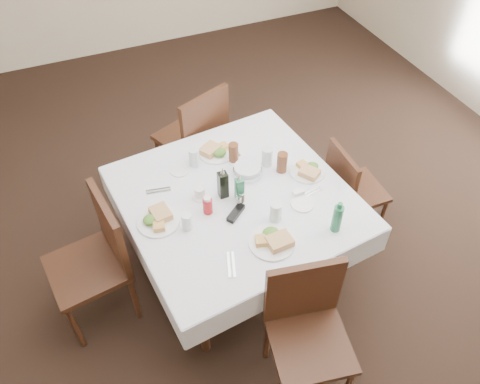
{
  "coord_description": "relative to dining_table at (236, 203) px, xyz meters",
  "views": [
    {
      "loc": [
        -1.02,
        -2.24,
        3.06
      ],
      "look_at": [
        -0.16,
        -0.21,
        0.8
      ],
      "focal_mm": 35.0,
      "sensor_mm": 36.0,
      "label": 1
    }
  ],
  "objects": [
    {
      "name": "ketchup_bottle",
      "position": [
        -0.23,
        -0.07,
        0.14
      ],
      "size": [
        0.06,
        0.06,
        0.14
      ],
      "color": "red",
      "rests_on": "dining_table"
    },
    {
      "name": "chair_north",
      "position": [
        0.04,
        0.95,
        -0.11
      ],
      "size": [
        0.63,
        0.63,
        1.02
      ],
      "color": "black",
      "rests_on": "ground"
    },
    {
      "name": "cutlery_e",
      "position": [
        0.49,
        -0.18,
        0.08
      ],
      "size": [
        0.16,
        0.06,
        0.01
      ],
      "color": "silver",
      "rests_on": "dining_table"
    },
    {
      "name": "oil_cruet_green",
      "position": [
        0.01,
        -0.03,
        0.16
      ],
      "size": [
        0.05,
        0.05,
        0.22
      ],
      "color": "#217045",
      "rests_on": "dining_table"
    },
    {
      "name": "chair_west",
      "position": [
        -0.97,
        0.02,
        -0.11
      ],
      "size": [
        0.55,
        0.55,
        1.02
      ],
      "color": "black",
      "rests_on": "ground"
    },
    {
      "name": "cutlery_n",
      "position": [
        0.17,
        0.44,
        0.08
      ],
      "size": [
        0.05,
        0.16,
        0.01
      ],
      "color": "silver",
      "rests_on": "dining_table"
    },
    {
      "name": "room_shell",
      "position": [
        0.18,
        0.2,
        1.02
      ],
      "size": [
        6.04,
        7.04,
        2.8
      ],
      "color": "beige",
      "rests_on": "ground"
    },
    {
      "name": "bread_basket",
      "position": [
        0.16,
        0.17,
        0.11
      ],
      "size": [
        0.21,
        0.21,
        0.07
      ],
      "color": "silver",
      "rests_on": "dining_table"
    },
    {
      "name": "side_plate_a",
      "position": [
        -0.28,
        0.38,
        0.08
      ],
      "size": [
        0.14,
        0.14,
        0.01
      ],
      "color": "white",
      "rests_on": "dining_table"
    },
    {
      "name": "oil_cruet_dark",
      "position": [
        -0.08,
        0.04,
        0.18
      ],
      "size": [
        0.06,
        0.06,
        0.26
      ],
      "color": "black",
      "rests_on": "dining_table"
    },
    {
      "name": "sunglasses",
      "position": [
        -0.07,
        -0.16,
        0.09
      ],
      "size": [
        0.16,
        0.14,
        0.03
      ],
      "color": "black",
      "rests_on": "dining_table"
    },
    {
      "name": "green_bottle",
      "position": [
        0.47,
        -0.52,
        0.18
      ],
      "size": [
        0.06,
        0.06,
        0.24
      ],
      "color": "#217045",
      "rests_on": "dining_table"
    },
    {
      "name": "meal_west",
      "position": [
        -0.55,
        -0.02,
        0.1
      ],
      "size": [
        0.28,
        0.28,
        0.06
      ],
      "color": "white",
      "rests_on": "dining_table"
    },
    {
      "name": "coffee_mug",
      "position": [
        -0.23,
        0.09,
        0.11
      ],
      "size": [
        0.11,
        0.11,
        0.08
      ],
      "color": "white",
      "rests_on": "dining_table"
    },
    {
      "name": "dining_table",
      "position": [
        0.0,
        0.0,
        0.0
      ],
      "size": [
        1.62,
        1.62,
        0.76
      ],
      "color": "black",
      "rests_on": "ground"
    },
    {
      "name": "cutlery_s",
      "position": [
        -0.25,
        -0.52,
        0.08
      ],
      "size": [
        0.1,
        0.19,
        0.01
      ],
      "color": "silver",
      "rests_on": "dining_table"
    },
    {
      "name": "side_plate_b",
      "position": [
        0.38,
        -0.25,
        0.08
      ],
      "size": [
        0.16,
        0.16,
        0.01
      ],
      "color": "white",
      "rests_on": "dining_table"
    },
    {
      "name": "salt_shaker",
      "position": [
        -0.02,
        -0.09,
        0.11
      ],
      "size": [
        0.04,
        0.04,
        0.08
      ],
      "color": "white",
      "rests_on": "dining_table"
    },
    {
      "name": "iced_tea_a",
      "position": [
        0.12,
        0.34,
        0.15
      ],
      "size": [
        0.07,
        0.07,
        0.15
      ],
      "color": "brown",
      "rests_on": "dining_table"
    },
    {
      "name": "water_e",
      "position": [
        0.33,
        0.21,
        0.14
      ],
      "size": [
        0.08,
        0.08,
        0.14
      ],
      "color": "silver",
      "rests_on": "dining_table"
    },
    {
      "name": "chair_south",
      "position": [
        0.06,
        -0.94,
        -0.14
      ],
      "size": [
        0.54,
        0.54,
        0.97
      ],
      "color": "black",
      "rests_on": "ground"
    },
    {
      "name": "pepper_shaker",
      "position": [
        0.01,
        -0.06,
        0.11
      ],
      "size": [
        0.04,
        0.04,
        0.08
      ],
      "color": "#413423",
      "rests_on": "dining_table"
    },
    {
      "name": "meal_north",
      "position": [
        0.03,
        0.46,
        0.1
      ],
      "size": [
        0.27,
        0.27,
        0.06
      ],
      "color": "white",
      "rests_on": "dining_table"
    },
    {
      "name": "ground_plane",
      "position": [
        0.18,
        0.2,
        -0.69
      ],
      "size": [
        7.0,
        7.0,
        0.0
      ],
      "primitive_type": "plane",
      "color": "black"
    },
    {
      "name": "meal_south",
      "position": [
        0.05,
        -0.46,
        0.1
      ],
      "size": [
        0.29,
        0.29,
        0.06
      ],
      "color": "white",
      "rests_on": "dining_table"
    },
    {
      "name": "sugar_caddy",
      "position": [
        0.39,
        -0.16,
        0.09
      ],
      "size": [
        0.08,
        0.05,
        0.04
      ],
      "color": "white",
      "rests_on": "dining_table"
    },
    {
      "name": "iced_tea_b",
      "position": [
        0.4,
        0.1,
        0.15
      ],
      "size": [
        0.07,
        0.07,
        0.16
      ],
      "color": "brown",
      "rests_on": "dining_table"
    },
    {
      "name": "water_w",
      "position": [
        -0.39,
        -0.14,
        0.13
      ],
      "size": [
        0.07,
        0.07,
        0.12
      ],
      "color": "silver",
      "rests_on": "dining_table"
    },
    {
      "name": "meal_east",
      "position": [
        0.56,
        0.01,
        0.09
      ],
      "size": [
        0.26,
        0.26,
        0.06
      ],
      "color": "white",
      "rests_on": "dining_table"
    },
    {
      "name": "water_n",
      "position": [
        -0.15,
        0.4,
        0.14
      ],
      "size": [
        0.08,
        0.08,
        0.14
      ],
      "color": "silver",
      "rests_on": "dining_table"
    },
    {
      "name": "chair_east",
      "position": [
        0.95,
        -0.01,
        -0.2
      ],
      "size": [
        0.42,
        0.42,
        0.85
      ],
      "color": "black",
      "rests_on": "ground"
    },
    {
      "name": "water_s",
      "position": [
        0.15,
        -0.3,
        0.14
      ],
      "size": [
        0.08,
        0.08,
        0.14
      ],
      "color": "silver",
      "rests_on": "dining_table"
    },
    {
      "name": "cutlery_w",
      "position": [
        -0.47,
        0.25,
        0.08
      ],
      "size": [
        0.17,
        0.07,
        0.01
      ],
      "color": "silver",
      "rests_on": "dining_table"
    }
  ]
}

